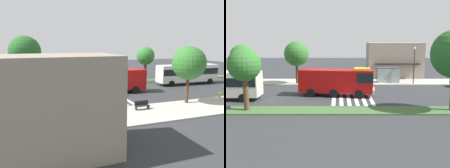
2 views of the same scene
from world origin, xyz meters
The scene contains 16 objects.
ground_plane centered at (0.00, 0.00, 0.00)m, with size 120.00×120.00×0.00m, color #2D3033.
sidewalk centered at (0.00, 9.46, 0.07)m, with size 60.00×5.66×0.14m, color #ADA89E.
median_strip centered at (0.00, -8.13, 0.07)m, with size 60.00×3.00×0.14m, color #3D6033.
crosswalk centered at (0.74, 0.00, 0.01)m, with size 4.95×11.94×0.01m.
fire_truck centered at (-0.85, -0.89, 1.98)m, with size 9.81×3.90×3.64m.
transit_bus centered at (-15.86, -2.98, 2.03)m, with size 11.16×3.10×3.40m.
bus_stop_shelter centered at (7.07, 8.28, 1.89)m, with size 3.50×1.40×2.46m.
bench_near_shelter centered at (3.07, 8.26, 0.59)m, with size 1.60×0.50×0.90m.
bench_west_of_shelter centered at (-1.26, 8.26, 0.59)m, with size 1.60×0.50×0.90m.
street_lamp centered at (10.84, 7.23, 3.54)m, with size 0.36×0.36×5.71m.
storefront_building centered at (9.25, 14.72, 3.18)m, with size 9.77×5.69×6.37m.
sidewalk_tree_west centered at (-7.48, 7.63, 4.80)m, with size 3.85×3.85×6.61m.
median_tree_far_west centered at (-19.31, -8.13, 4.65)m, with size 3.84×3.84×6.45m.
median_tree_west centered at (-10.31, -8.13, 4.71)m, with size 3.34×3.34×6.31m.
median_tree_center centered at (10.60, -8.13, 5.81)m, with size 4.86×4.86×8.12m.
fire_hydrant centered at (-13.06, 7.13, 0.49)m, with size 0.28×0.28×0.70m, color gold.
Camera 1 is at (9.22, 28.26, 7.04)m, focal length 34.88 mm.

